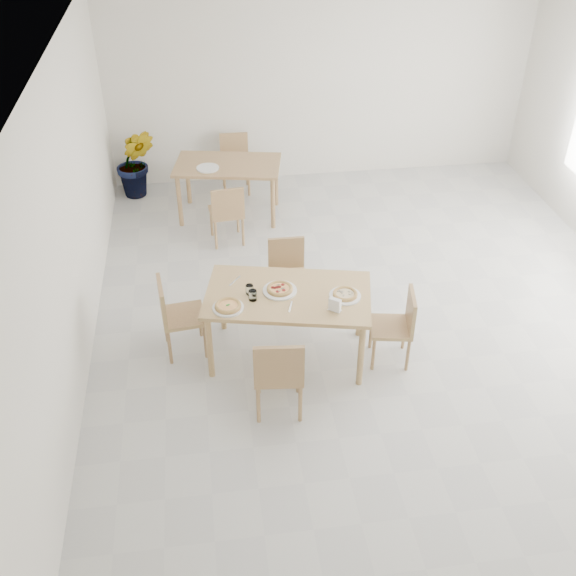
{
  "coord_description": "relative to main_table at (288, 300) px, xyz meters",
  "views": [
    {
      "loc": [
        -1.75,
        -5.69,
        4.46
      ],
      "look_at": [
        -1.03,
        -0.58,
        0.82
      ],
      "focal_mm": 42.0,
      "sensor_mm": 36.0,
      "label": 1
    }
  ],
  "objects": [
    {
      "name": "main_table",
      "position": [
        0.0,
        0.0,
        0.0
      ],
      "size": [
        1.71,
        1.2,
        0.75
      ],
      "rotation": [
        0.0,
        0.0,
        -0.22
      ],
      "color": "tan",
      "rests_on": "ground"
    },
    {
      "name": "pizza_pepperoni",
      "position": [
        -0.07,
        0.05,
        0.11
      ],
      "size": [
        0.33,
        0.33,
        0.03
      ],
      "rotation": [
        0.0,
        0.0,
        0.41
      ],
      "color": "#E1B96A",
      "rests_on": "plate_pepperoni"
    },
    {
      "name": "chair_back_n",
      "position": [
        -0.24,
        3.75,
        -0.21
      ],
      "size": [
        0.4,
        0.4,
        0.8
      ],
      "rotation": [
        0.0,
        0.0,
        -0.01
      ],
      "color": "tan",
      "rests_on": "ground"
    },
    {
      "name": "pizza_margherita",
      "position": [
        -0.58,
        -0.15,
        0.11
      ],
      "size": [
        0.26,
        0.26,
        0.03
      ],
      "rotation": [
        0.0,
        0.0,
        0.05
      ],
      "color": "#E1B96A",
      "rests_on": "plate_margherita"
    },
    {
      "name": "chair_east",
      "position": [
        1.05,
        -0.21,
        -0.22
      ],
      "size": [
        0.45,
        0.45,
        0.78
      ],
      "rotation": [
        0.0,
        0.0,
        -1.74
      ],
      "color": "tan",
      "rests_on": "ground"
    },
    {
      "name": "fork_b",
      "position": [
        -0.01,
        -0.21,
        0.08
      ],
      "size": [
        0.07,
        0.17,
        0.01
      ],
      "primitive_type": "cube",
      "rotation": [
        0.0,
        0.0,
        -0.3
      ],
      "color": "silver",
      "rests_on": "main_table"
    },
    {
      "name": "potted_plant",
      "position": [
        -1.62,
        3.73,
        -0.17
      ],
      "size": [
        0.58,
        0.48,
        1.0
      ],
      "primitive_type": "imported",
      "rotation": [
        0.0,
        0.0,
        -0.07
      ],
      "color": "#256A1F",
      "rests_on": "ground"
    },
    {
      "name": "chair_back_s",
      "position": [
        -0.45,
        2.23,
        -0.2
      ],
      "size": [
        0.44,
        0.44,
        0.81
      ],
      "rotation": [
        0.0,
        0.0,
        3.25
      ],
      "color": "tan",
      "rests_on": "ground"
    },
    {
      "name": "chair_west",
      "position": [
        -1.09,
        0.21,
        -0.19
      ],
      "size": [
        0.46,
        0.46,
        0.83
      ],
      "rotation": [
        0.0,
        0.0,
        1.69
      ],
      "color": "tan",
      "rests_on": "ground"
    },
    {
      "name": "pizza_mushroom",
      "position": [
        0.52,
        -0.12,
        0.11
      ],
      "size": [
        0.31,
        0.31,
        0.03
      ],
      "rotation": [
        0.0,
        0.0,
        0.4
      ],
      "color": "#E1B96A",
      "rests_on": "plate_mushroom"
    },
    {
      "name": "tumbler_b",
      "position": [
        -0.36,
        0.05,
        0.13
      ],
      "size": [
        0.07,
        0.07,
        0.1
      ],
      "primitive_type": "cylinder",
      "color": "white",
      "rests_on": "main_table"
    },
    {
      "name": "plate_pepperoni",
      "position": [
        -0.07,
        0.05,
        0.09
      ],
      "size": [
        0.32,
        0.32,
        0.02
      ],
      "primitive_type": "cylinder",
      "color": "white",
      "rests_on": "main_table"
    },
    {
      "name": "chair_south",
      "position": [
        -0.19,
        -0.79,
        -0.17
      ],
      "size": [
        0.47,
        0.47,
        0.87
      ],
      "rotation": [
        0.0,
        0.0,
        3.04
      ],
      "color": "tan",
      "rests_on": "ground"
    },
    {
      "name": "fork_a",
      "position": [
        -0.48,
        0.28,
        0.08
      ],
      "size": [
        0.13,
        0.16,
        0.01
      ],
      "primitive_type": "cube",
      "rotation": [
        0.0,
        0.0,
        -0.65
      ],
      "color": "silver",
      "rests_on": "main_table"
    },
    {
      "name": "second_table",
      "position": [
        -0.38,
        2.97,
        -0.01
      ],
      "size": [
        1.47,
        1.01,
        0.75
      ],
      "rotation": [
        0.0,
        0.0,
        -0.19
      ],
      "color": "tan",
      "rests_on": "ground"
    },
    {
      "name": "chair_north",
      "position": [
        0.11,
        0.85,
        -0.21
      ],
      "size": [
        0.39,
        0.39,
        0.79
      ],
      "rotation": [
        0.0,
        0.0,
        -0.01
      ],
      "color": "tan",
      "rests_on": "ground"
    },
    {
      "name": "plate_margherita",
      "position": [
        -0.58,
        -0.15,
        0.09
      ],
      "size": [
        0.29,
        0.29,
        0.02
      ],
      "primitive_type": "cylinder",
      "color": "white",
      "rests_on": "main_table"
    },
    {
      "name": "plate_empty",
      "position": [
        -0.64,
        2.86,
        0.09
      ],
      "size": [
        0.29,
        0.29,
        0.02
      ],
      "primitive_type": "cylinder",
      "color": "white",
      "rests_on": "second_table"
    },
    {
      "name": "napkin_holder",
      "position": [
        0.38,
        -0.33,
        0.14
      ],
      "size": [
        0.13,
        0.12,
        0.14
      ],
      "rotation": [
        0.0,
        0.0,
        -0.65
      ],
      "color": "silver",
      "rests_on": "main_table"
    },
    {
      "name": "plate_mushroom",
      "position": [
        0.52,
        -0.12,
        0.09
      ],
      "size": [
        0.3,
        0.3,
        0.02
      ],
      "primitive_type": "cylinder",
      "color": "white",
      "rests_on": "main_table"
    },
    {
      "name": "tumbler_a",
      "position": [
        -0.34,
        -0.05,
        0.13
      ],
      "size": [
        0.08,
        0.08,
        0.1
      ],
      "primitive_type": "cylinder",
      "color": "white",
      "rests_on": "main_table"
    }
  ]
}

